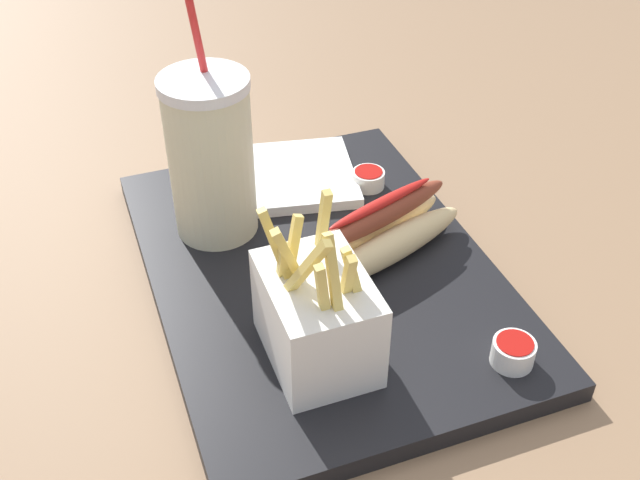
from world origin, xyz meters
TOP-DOWN VIEW (x-y plane):
  - ground_plane at (0.00, 0.00)m, footprint 2.40×2.40m
  - food_tray at (0.00, 0.00)m, footprint 0.43×0.31m
  - soda_cup at (0.09, 0.08)m, footprint 0.08×0.08m
  - fries_basket at (-0.11, 0.04)m, footprint 0.11×0.08m
  - hot_dog_1 at (-0.00, -0.06)m, footprint 0.12×0.19m
  - ketchup_cup_1 at (0.11, -0.09)m, footprint 0.04×0.04m
  - ketchup_cup_2 at (-0.17, -0.10)m, footprint 0.04×0.04m
  - napkin_stack at (0.15, -0.02)m, footprint 0.15×0.16m

SIDE VIEW (x-z plane):
  - ground_plane at x=0.00m, z-range -0.02..0.00m
  - food_tray at x=0.00m, z-range 0.00..0.02m
  - napkin_stack at x=0.15m, z-range 0.02..0.03m
  - ketchup_cup_1 at x=0.11m, z-range 0.02..0.04m
  - ketchup_cup_2 at x=-0.17m, z-range 0.02..0.04m
  - hot_dog_1 at x=0.00m, z-range 0.01..0.07m
  - fries_basket at x=-0.11m, z-range -0.01..0.14m
  - soda_cup at x=0.09m, z-range -0.02..0.22m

